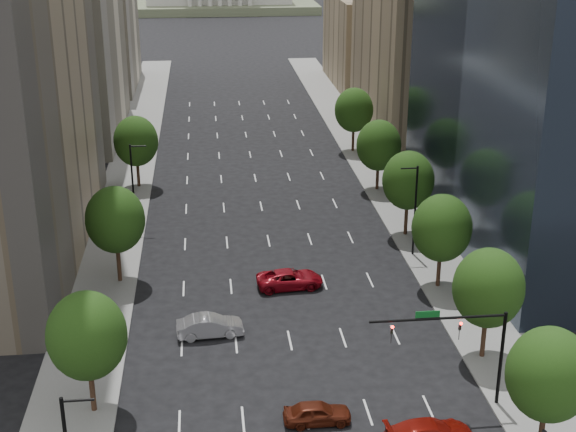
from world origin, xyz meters
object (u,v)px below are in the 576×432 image
object	(u,v)px
car_red_far	(290,279)
traffic_signal	(467,339)
car_silver	(210,326)
car_maroon	(317,413)

from	to	relation	value
car_red_far	traffic_signal	bearing A→B (deg)	-158.21
traffic_signal	car_silver	world-z (taller)	traffic_signal
car_silver	car_red_far	bearing A→B (deg)	-46.60
car_maroon	traffic_signal	bearing A→B (deg)	-85.87
traffic_signal	car_red_far	size ratio (longest dim) A/B	1.56
car_red_far	car_silver	bearing A→B (deg)	133.39
traffic_signal	car_maroon	distance (m)	10.86
car_silver	car_red_far	xyz separation A→B (m)	(7.13, 7.89, -0.04)
traffic_signal	car_silver	size ratio (longest dim) A/B	1.75
car_maroon	car_red_far	size ratio (longest dim) A/B	0.76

